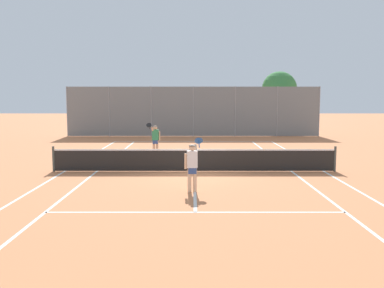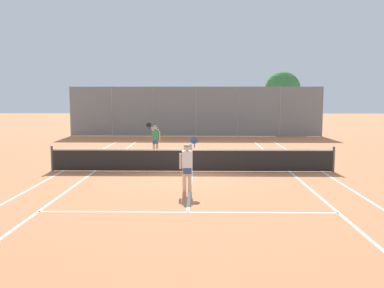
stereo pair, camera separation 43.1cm
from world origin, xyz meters
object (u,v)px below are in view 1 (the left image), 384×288
(player_far_left, at_px, (154,138))
(tree_behind_left, at_px, (277,90))
(tennis_net, at_px, (193,160))
(loose_tennis_ball_0, at_px, (226,154))
(loose_tennis_ball_1, at_px, (188,151))
(player_near_side, at_px, (191,164))

(player_far_left, distance_m, tree_behind_left, 17.38)
(tennis_net, xyz_separation_m, loose_tennis_ball_0, (1.86, 5.16, -0.48))
(loose_tennis_ball_0, xyz_separation_m, tree_behind_left, (5.52, 14.14, 3.66))
(player_far_left, bearing_deg, loose_tennis_ball_1, 39.04)
(player_near_side, height_order, loose_tennis_ball_0, player_near_side)
(player_near_side, bearing_deg, tennis_net, 88.73)
(tree_behind_left, bearing_deg, player_far_left, -123.41)
(player_near_side, bearing_deg, loose_tennis_ball_1, 90.82)
(tennis_net, xyz_separation_m, player_near_side, (-0.09, -3.88, 0.42))
(player_near_side, relative_size, loose_tennis_ball_1, 26.88)
(loose_tennis_ball_0, xyz_separation_m, loose_tennis_ball_1, (-2.10, 1.31, 0.00))
(player_far_left, relative_size, tree_behind_left, 0.34)
(loose_tennis_ball_1, bearing_deg, loose_tennis_ball_0, -31.91)
(tennis_net, relative_size, loose_tennis_ball_0, 181.82)
(tennis_net, distance_m, player_near_side, 3.90)
(player_far_left, xyz_separation_m, loose_tennis_ball_0, (3.93, 0.18, -0.89))
(loose_tennis_ball_0, bearing_deg, player_far_left, -177.39)
(loose_tennis_ball_1, bearing_deg, player_far_left, -140.96)
(tennis_net, relative_size, player_far_left, 6.76)
(player_near_side, relative_size, tree_behind_left, 0.34)
(tree_behind_left, bearing_deg, loose_tennis_ball_0, -111.33)
(player_near_side, relative_size, loose_tennis_ball_0, 26.88)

